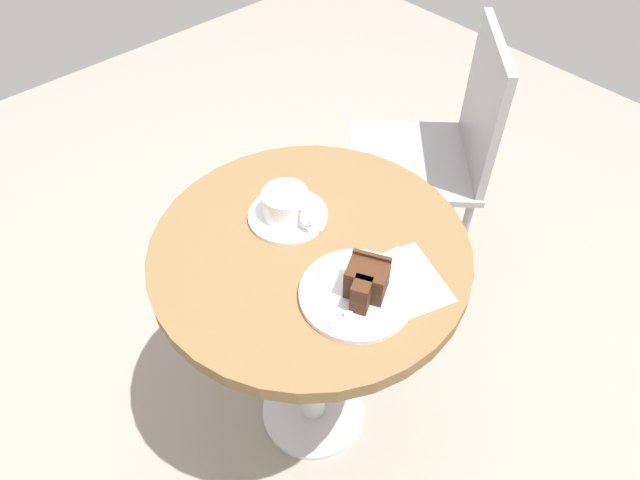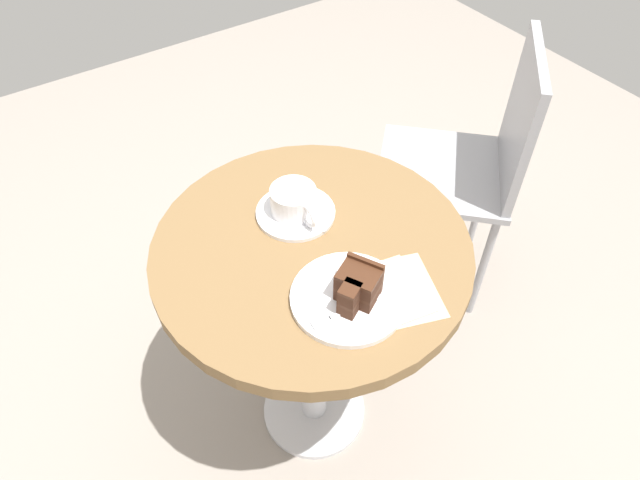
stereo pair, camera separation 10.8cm
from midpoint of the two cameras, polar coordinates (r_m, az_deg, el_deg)
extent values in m
cube|color=gray|center=(1.73, -2.58, -16.92)|extent=(4.40, 4.40, 0.01)
cylinder|color=brown|center=(1.14, -3.74, -1.31)|extent=(0.64, 0.64, 0.03)
cylinder|color=silver|center=(1.42, -3.06, -10.66)|extent=(0.07, 0.07, 0.66)
cylinder|color=silver|center=(1.72, -2.59, -16.71)|extent=(0.29, 0.29, 0.02)
cylinder|color=white|center=(1.19, -5.85, 2.33)|extent=(0.17, 0.17, 0.01)
cylinder|color=white|center=(1.16, -6.16, 3.52)|extent=(0.10, 0.10, 0.06)
cylinder|color=beige|center=(1.15, -6.27, 4.52)|extent=(0.09, 0.09, 0.00)
torus|color=white|center=(1.13, -4.44, 2.11)|extent=(0.05, 0.01, 0.05)
cube|color=silver|center=(1.18, -3.21, 2.85)|extent=(0.08, 0.05, 0.00)
ellipsoid|color=silver|center=(1.15, -2.92, 1.08)|extent=(0.02, 0.02, 0.00)
cylinder|color=white|center=(1.04, 0.70, -5.58)|extent=(0.21, 0.21, 0.01)
cube|color=#422619|center=(1.03, 1.65, -4.82)|extent=(0.09, 0.08, 0.03)
cube|color=#422619|center=(1.01, 1.00, -6.37)|extent=(0.05, 0.05, 0.03)
cube|color=#422314|center=(1.02, 1.67, -4.25)|extent=(0.09, 0.08, 0.01)
cube|color=#422314|center=(1.00, 1.01, -5.82)|extent=(0.05, 0.05, 0.01)
cube|color=#422619|center=(1.00, 1.69, -3.68)|extent=(0.09, 0.08, 0.03)
cube|color=#422619|center=(0.98, 1.02, -5.25)|extent=(0.05, 0.05, 0.03)
cube|color=#422314|center=(0.99, 1.71, -3.09)|extent=(0.09, 0.08, 0.01)
cube|color=#422314|center=(0.97, 1.04, -4.66)|extent=(0.05, 0.05, 0.01)
cube|color=#422314|center=(1.03, 2.13, -2.92)|extent=(0.07, 0.04, 0.07)
cube|color=silver|center=(1.02, 1.70, -6.38)|extent=(0.02, 0.11, 0.00)
cube|color=silver|center=(1.00, -1.58, -8.26)|extent=(0.03, 0.04, 0.00)
cube|color=beige|center=(1.07, 5.04, -4.53)|extent=(0.20, 0.20, 0.00)
cube|color=beige|center=(1.06, 4.09, -4.80)|extent=(0.17, 0.17, 0.00)
cylinder|color=#9E9EA3|center=(2.02, 2.00, 5.86)|extent=(0.02, 0.02, 0.43)
cylinder|color=#9E9EA3|center=(1.79, 1.86, -0.96)|extent=(0.02, 0.02, 0.43)
cylinder|color=#9E9EA3|center=(2.05, 11.10, 5.54)|extent=(0.02, 0.02, 0.43)
cylinder|color=#9E9EA3|center=(1.82, 12.06, -1.21)|extent=(0.02, 0.02, 0.43)
cube|color=#9E9EA3|center=(1.76, 7.42, 7.77)|extent=(0.54, 0.54, 0.02)
cube|color=#9E9EA3|center=(1.67, 14.24, 12.89)|extent=(0.27, 0.27, 0.39)
camera|label=1|loc=(0.05, -92.87, -3.08)|focal=32.00mm
camera|label=2|loc=(0.05, 87.13, 3.08)|focal=32.00mm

